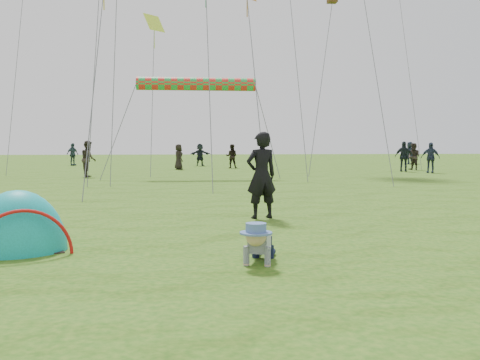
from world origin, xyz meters
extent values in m
plane|color=#1F5310|center=(0.00, 0.00, 0.00)|extent=(140.00, 140.00, 0.00)
ellipsoid|color=#108D88|center=(-2.75, 0.85, 0.00)|extent=(1.85, 1.71, 1.92)
imported|color=black|center=(1.54, 4.09, 0.97)|extent=(0.80, 0.62, 1.93)
imported|color=#322A23|center=(-4.86, 19.31, 0.90)|extent=(0.88, 1.02, 1.79)
imported|color=#2E434C|center=(-8.41, 33.15, 0.83)|extent=(0.96, 0.99, 1.66)
imported|color=black|center=(1.00, 31.40, 0.81)|extent=(1.58, 0.77, 1.63)
imported|color=black|center=(2.98, 27.62, 0.79)|extent=(0.86, 0.72, 1.59)
imported|color=#273149|center=(13.56, 20.96, 0.85)|extent=(1.07, 0.88, 1.71)
imported|color=black|center=(-0.51, 26.25, 0.80)|extent=(0.77, 0.92, 1.60)
imported|color=#283447|center=(17.55, 32.84, 0.89)|extent=(1.71, 1.21, 1.78)
imported|color=#302723|center=(13.97, 24.01, 0.83)|extent=(0.91, 1.00, 1.66)
imported|color=black|center=(12.66, 22.45, 0.88)|extent=(1.12, 0.81, 1.77)
cylinder|color=red|center=(0.46, 18.80, 4.56)|extent=(5.81, 0.64, 0.64)
plane|color=#DAFC36|center=(-1.81, 23.73, 8.53)|extent=(1.24, 1.24, 1.01)
camera|label=1|loc=(-0.17, -7.67, 1.69)|focal=40.00mm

